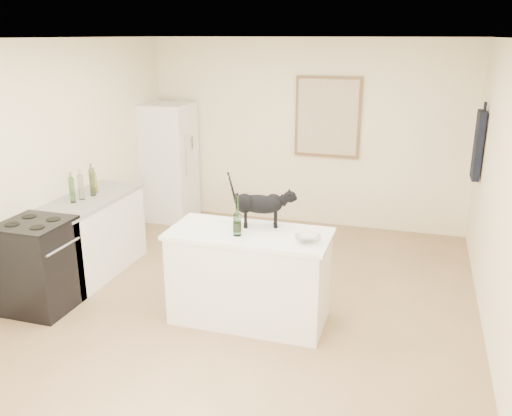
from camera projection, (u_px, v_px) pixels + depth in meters
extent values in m
plane|color=#A97E5A|center=(246.00, 307.00, 5.42)|extent=(5.50, 5.50, 0.00)
plane|color=white|center=(244.00, 38.00, 4.62)|extent=(5.50, 5.50, 0.00)
plane|color=#FFEFC5|center=(306.00, 134.00, 7.52)|extent=(4.50, 0.00, 4.50)
plane|color=#FFEFC5|center=(64.00, 332.00, 2.52)|extent=(4.50, 0.00, 4.50)
plane|color=#FFEFC5|center=(43.00, 167.00, 5.65)|extent=(0.00, 5.50, 5.50)
plane|color=#FFEFC5|center=(506.00, 205.00, 4.40)|extent=(0.00, 5.50, 5.50)
cube|color=white|center=(249.00, 278.00, 5.08)|extent=(1.44, 0.67, 0.86)
cube|color=white|center=(249.00, 234.00, 4.94)|extent=(1.50, 0.70, 0.04)
cube|color=white|center=(91.00, 237.00, 6.11)|extent=(0.60, 1.40, 0.86)
cube|color=gray|center=(88.00, 200.00, 5.97)|extent=(0.62, 1.44, 0.04)
cube|color=black|center=(39.00, 267.00, 5.28)|extent=(0.60, 0.60, 0.90)
cube|color=white|center=(169.00, 162.00, 7.84)|extent=(0.68, 0.68, 1.70)
cube|color=brown|center=(328.00, 117.00, 7.34)|extent=(0.90, 0.03, 1.10)
cube|color=beige|center=(327.00, 117.00, 7.32)|extent=(0.82, 0.00, 1.02)
cube|color=black|center=(478.00, 145.00, 6.25)|extent=(0.08, 0.34, 0.80)
cylinder|color=#296127|center=(237.00, 217.00, 4.79)|extent=(0.10, 0.10, 0.35)
imported|color=silver|center=(308.00, 239.00, 4.68)|extent=(0.28, 0.28, 0.06)
cube|color=beige|center=(193.00, 142.00, 7.76)|extent=(0.07, 0.14, 0.20)
cylinder|color=#929D91|center=(81.00, 187.00, 5.86)|extent=(0.06, 0.06, 0.28)
cylinder|color=olive|center=(95.00, 183.00, 6.12)|extent=(0.06, 0.06, 0.24)
cylinder|color=#234B19|center=(92.00, 182.00, 6.00)|extent=(0.06, 0.06, 0.31)
cylinder|color=#1C501B|center=(72.00, 190.00, 5.76)|extent=(0.06, 0.06, 0.27)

